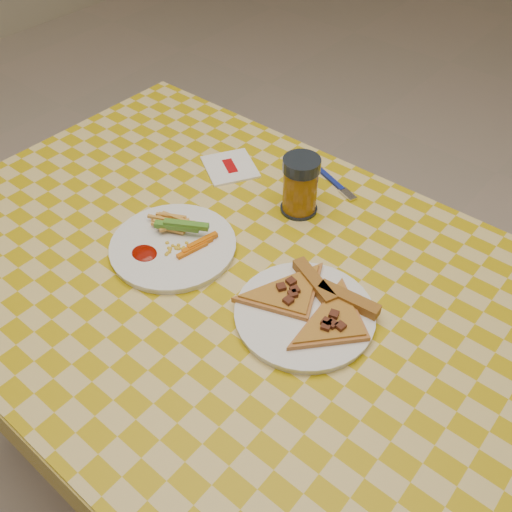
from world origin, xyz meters
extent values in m
plane|color=beige|center=(0.00, 0.00, 0.00)|extent=(8.00, 8.00, 0.00)
cylinder|color=silver|center=(-0.54, 0.34, 0.35)|extent=(0.06, 0.06, 0.71)
cube|color=#4E331B|center=(0.00, 0.00, 0.73)|extent=(1.20, 0.80, 0.04)
cylinder|color=white|center=(-0.12, -0.02, 0.76)|extent=(0.25, 0.25, 0.01)
cylinder|color=white|center=(0.18, 0.00, 0.76)|extent=(0.29, 0.29, 0.01)
cube|color=#206910|center=(-0.12, 0.01, 0.79)|extent=(0.09, 0.07, 0.02)
cube|color=orange|center=(-0.08, 0.00, 0.78)|extent=(0.06, 0.07, 0.01)
ellipsoid|color=#790C02|center=(-0.14, -0.08, 0.77)|extent=(0.05, 0.05, 0.01)
cube|color=#AA7126|center=(0.15, 0.06, 0.78)|extent=(0.11, 0.06, 0.02)
cube|color=#AA7126|center=(0.22, 0.07, 0.78)|extent=(0.11, 0.03, 0.02)
cylinder|color=black|center=(-0.01, 0.23, 0.76)|extent=(0.08, 0.08, 0.01)
cylinder|color=brown|center=(-0.01, 0.23, 0.81)|extent=(0.07, 0.07, 0.10)
cylinder|color=black|center=(-0.01, 0.23, 0.87)|extent=(0.08, 0.08, 0.03)
cube|color=white|center=(-0.22, 0.25, 0.76)|extent=(0.16, 0.15, 0.01)
cube|color=#AB090C|center=(-0.22, 0.25, 0.76)|extent=(0.06, 0.05, 0.00)
cube|color=navy|center=(-0.01, 0.36, 0.76)|extent=(0.09, 0.04, 0.01)
cube|color=silver|center=(0.05, 0.34, 0.76)|extent=(0.05, 0.03, 0.00)
camera|label=1|loc=(0.52, -0.54, 1.51)|focal=40.00mm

